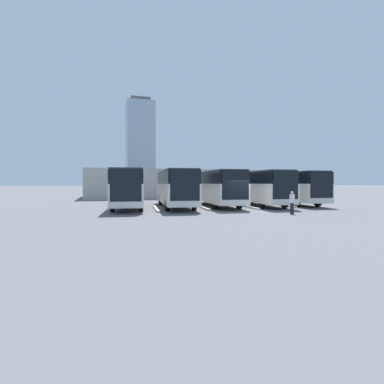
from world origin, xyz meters
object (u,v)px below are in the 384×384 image
bus_1 (257,187)px  bus_3 (175,187)px  bus_2 (216,187)px  bus_4 (128,187)px  bus_0 (288,187)px  pedestrian (292,202)px

bus_1 → bus_3: (8.51, -0.13, 0.00)m
bus_1 → bus_2: same height
bus_4 → bus_2: bearing=-174.0°
bus_2 → bus_4: (8.51, -0.10, 0.00)m
bus_0 → bus_1: (4.26, 0.79, 0.00)m
bus_1 → bus_0: bearing=-162.8°
bus_0 → pedestrian: bearing=63.3°
bus_1 → pedestrian: bus_1 is taller
bus_2 → pedestrian: (-2.46, 8.87, -0.99)m
bus_1 → bus_3: 8.51m
bus_1 → pedestrian: size_ratio=7.37×
bus_4 → bus_3: bearing=-179.5°
bus_1 → bus_3: same height
bus_3 → bus_4: 4.28m
bus_0 → pedestrian: bus_0 is taller
bus_2 → pedestrian: bus_2 is taller
bus_0 → pedestrian: 11.04m
bus_1 → bus_2: 4.28m
bus_2 → bus_4: bearing=6.0°
bus_3 → bus_4: size_ratio=1.00×
bus_2 → bus_4: same height
bus_0 → bus_2: 8.52m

